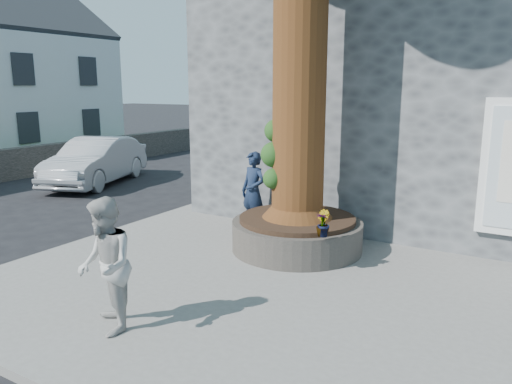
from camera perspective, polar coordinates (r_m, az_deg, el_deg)
The scene contains 14 objects.
ground at distance 7.85m, azimuth -7.33°, elevation -10.37°, with size 120.00×120.00×0.00m, color black.
pavement at distance 7.89m, azimuth 6.02°, elevation -9.75°, with size 9.00×8.00×0.12m, color slate.
yellow_line at distance 10.53m, azimuth -17.14°, elevation -4.94°, with size 0.10×30.00×0.01m, color yellow.
stone_shop at distance 13.03m, azimuth 22.37°, elevation 11.94°, with size 10.30×8.30×6.30m.
planter at distance 8.91m, azimuth 4.70°, elevation -4.75°, with size 2.30×2.30×0.60m.
cottage_far at distance 25.10m, azimuth -26.84°, elevation 12.61°, with size 7.30×7.40×8.75m.
man at distance 10.00m, azimuth -0.31°, elevation 0.10°, with size 0.58×0.38×1.58m, color #152139.
woman at distance 6.11m, azimuth -16.84°, elevation -8.09°, with size 0.78×0.61×1.61m, color #AFACA7.
shopping_bag at distance 9.93m, azimuth -0.24°, elevation -3.86°, with size 0.20×0.12×0.28m, color white.
car_silver at distance 16.15m, azimuth -17.81°, elevation 3.38°, with size 1.51×4.32×1.42m, color #A6A9AE.
plant_a at distance 9.88m, azimuth 2.73°, elevation -0.22°, with size 0.17×0.12×0.33m, color gray.
plant_b at distance 7.68m, azimuth 7.65°, elevation -3.57°, with size 0.23×0.22×0.41m, color gray.
plant_c at distance 7.69m, azimuth 7.65°, elevation -3.74°, with size 0.20×0.20×0.36m, color gray.
plant_d at distance 9.82m, azimuth 3.41°, elevation -0.37°, with size 0.27×0.24×0.31m, color gray.
Camera 1 is at (4.53, -5.67, 2.97)m, focal length 35.00 mm.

